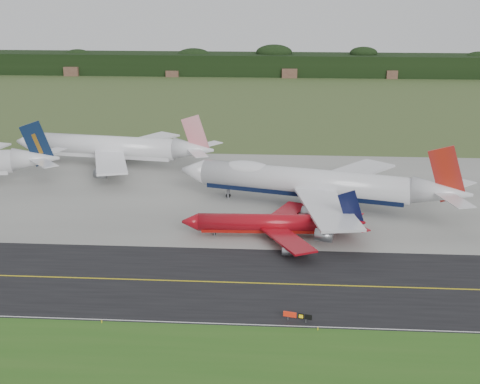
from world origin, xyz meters
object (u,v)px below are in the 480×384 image
at_px(jet_red_737, 274,224).
at_px(taxiway_sign, 297,316).
at_px(jet_ba_747, 314,183).
at_px(jet_star_tail, 113,147).

height_order(jet_red_737, taxiway_sign, jet_red_737).
relative_size(jet_ba_747, jet_red_737, 1.78).
bearing_deg(taxiway_sign, jet_red_737, 96.80).
bearing_deg(taxiway_sign, jet_ba_747, 85.43).
xyz_separation_m(jet_ba_747, jet_red_737, (-9.12, -20.32, -3.15)).
distance_m(jet_ba_747, taxiway_sign, 58.34).
xyz_separation_m(jet_ba_747, jet_star_tail, (-58.08, 34.40, -0.63)).
bearing_deg(jet_ba_747, taxiway_sign, -94.57).
height_order(jet_ba_747, jet_star_tail, jet_ba_747).
relative_size(jet_red_737, taxiway_sign, 8.51).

